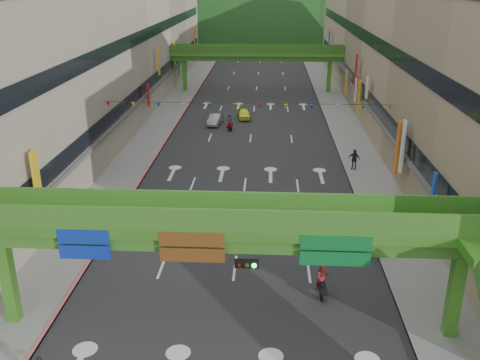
# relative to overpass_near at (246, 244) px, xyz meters

# --- Properties ---
(road_slab) EXTENTS (18.00, 140.00, 0.02)m
(road_slab) POSITION_rel_overpass_near_xyz_m (-0.93, 44.62, -5.20)
(road_slab) COLOR #28282B
(road_slab) RESTS_ON ground
(sidewalk_left) EXTENTS (4.00, 140.00, 0.15)m
(sidewalk_left) POSITION_rel_overpass_near_xyz_m (-11.93, 44.62, -5.13)
(sidewalk_left) COLOR gray
(sidewalk_left) RESTS_ON ground
(sidewalk_right) EXTENTS (4.00, 140.00, 0.15)m
(sidewalk_right) POSITION_rel_overpass_near_xyz_m (10.07, 44.62, -5.13)
(sidewalk_right) COLOR gray
(sidewalk_right) RESTS_ON ground
(curb_left) EXTENTS (0.20, 140.00, 0.18)m
(curb_left) POSITION_rel_overpass_near_xyz_m (-10.03, 44.62, -5.12)
(curb_left) COLOR #CC5959
(curb_left) RESTS_ON ground
(curb_right) EXTENTS (0.20, 140.00, 0.18)m
(curb_right) POSITION_rel_overpass_near_xyz_m (8.17, 44.62, -5.12)
(curb_right) COLOR gray
(curb_right) RESTS_ON ground
(building_row_left) EXTENTS (12.80, 95.00, 19.00)m
(building_row_left) POSITION_rel_overpass_near_xyz_m (-19.86, 44.62, 4.25)
(building_row_left) COLOR #9E937F
(building_row_left) RESTS_ON ground
(building_row_right) EXTENTS (12.80, 95.00, 19.00)m
(building_row_right) POSITION_rel_overpass_near_xyz_m (18.00, 44.62, 4.25)
(building_row_right) COLOR gray
(building_row_right) RESTS_ON ground
(overpass_near) EXTENTS (28.00, 12.27, 7.10)m
(overpass_near) POSITION_rel_overpass_near_xyz_m (0.00, 0.00, 0.00)
(overpass_near) COLOR #4C9E2D
(overpass_near) RESTS_ON ground
(overpass_far) EXTENTS (28.00, 2.20, 7.10)m
(overpass_far) POSITION_rel_overpass_near_xyz_m (-0.93, 59.62, 0.20)
(overpass_far) COLOR #4C9E2D
(overpass_far) RESTS_ON ground
(hill_left) EXTENTS (168.00, 140.00, 112.00)m
(hill_left) POSITION_rel_overpass_near_xyz_m (-15.93, 154.62, -5.21)
(hill_left) COLOR #1C4419
(hill_left) RESTS_ON ground
(hill_right) EXTENTS (208.00, 176.00, 128.00)m
(hill_right) POSITION_rel_overpass_near_xyz_m (24.07, 174.62, -5.21)
(hill_right) COLOR #1C4419
(hill_right) RESTS_ON ground
(bunting_string) EXTENTS (26.00, 0.36, 0.47)m
(bunting_string) POSITION_rel_overpass_near_xyz_m (-0.93, 24.62, 0.75)
(bunting_string) COLOR black
(bunting_string) RESTS_ON ground
(scooter_rider_near) EXTENTS (0.76, 1.58, 2.10)m
(scooter_rider_near) POSITION_rel_overpass_near_xyz_m (-2.12, 9.57, -4.22)
(scooter_rider_near) COLOR black
(scooter_rider_near) RESTS_ON ground
(scooter_rider_mid) EXTENTS (0.84, 1.60, 1.96)m
(scooter_rider_mid) POSITION_rel_overpass_near_xyz_m (4.11, 3.91, -4.20)
(scooter_rider_mid) COLOR black
(scooter_rider_mid) RESTS_ON ground
(scooter_rider_far) EXTENTS (0.89, 1.57, 1.95)m
(scooter_rider_far) POSITION_rel_overpass_near_xyz_m (-3.45, 37.82, -4.23)
(scooter_rider_far) COLOR maroon
(scooter_rider_far) RESTS_ON ground
(parked_scooter_row) EXTENTS (1.60, 7.15, 1.08)m
(parked_scooter_row) POSITION_rel_overpass_near_xyz_m (7.87, 12.04, -4.68)
(parked_scooter_row) COLOR black
(parked_scooter_row) RESTS_ON ground
(car_silver) EXTENTS (1.78, 3.98, 1.27)m
(car_silver) POSITION_rel_overpass_near_xyz_m (-5.39, 40.17, -4.57)
(car_silver) COLOR gray
(car_silver) RESTS_ON ground
(car_yellow) EXTENTS (2.03, 3.93, 1.28)m
(car_yellow) POSITION_rel_overpass_near_xyz_m (-2.09, 43.22, -4.57)
(car_yellow) COLOR yellow
(car_yellow) RESTS_ON ground
(pedestrian_red) EXTENTS (0.98, 0.91, 1.60)m
(pedestrian_red) POSITION_rel_overpass_near_xyz_m (11.27, 14.69, -4.41)
(pedestrian_red) COLOR #B1432F
(pedestrian_red) RESTS_ON ground
(pedestrian_dark) EXTENTS (1.20, 0.86, 1.89)m
(pedestrian_dark) POSITION_rel_overpass_near_xyz_m (8.87, 24.78, -4.26)
(pedestrian_dark) COLOR #22212A
(pedestrian_dark) RESTS_ON ground
(pedestrian_blue) EXTENTS (0.93, 0.71, 1.79)m
(pedestrian_blue) POSITION_rel_overpass_near_xyz_m (11.27, 9.93, -4.31)
(pedestrian_blue) COLOR #293C4C
(pedestrian_blue) RESTS_ON ground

